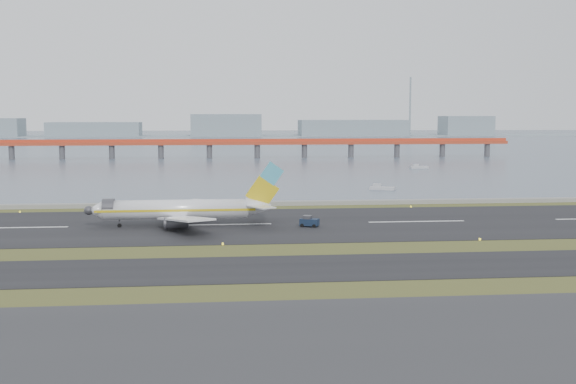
% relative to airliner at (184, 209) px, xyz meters
% --- Properties ---
extents(ground, '(1000.00, 1000.00, 0.00)m').
position_rel_airliner_xyz_m(ground, '(7.39, -28.49, -3.46)').
color(ground, '#384B1B').
rests_on(ground, ground).
extents(apron_strip, '(1000.00, 50.00, 0.10)m').
position_rel_airliner_xyz_m(apron_strip, '(7.39, -83.49, -3.41)').
color(apron_strip, '#2C2D2F').
rests_on(apron_strip, ground).
extents(taxiway_strip, '(1000.00, 18.00, 0.10)m').
position_rel_airliner_xyz_m(taxiway_strip, '(7.39, -40.49, -3.41)').
color(taxiway_strip, black).
rests_on(taxiway_strip, ground).
extents(runway_strip, '(1000.00, 45.00, 0.10)m').
position_rel_airliner_xyz_m(runway_strip, '(7.39, 1.51, -3.41)').
color(runway_strip, black).
rests_on(runway_strip, ground).
extents(seawall, '(1000.00, 2.50, 1.00)m').
position_rel_airliner_xyz_m(seawall, '(7.39, 31.51, -2.96)').
color(seawall, gray).
rests_on(seawall, ground).
extents(bay_water, '(1400.00, 800.00, 1.30)m').
position_rel_airliner_xyz_m(bay_water, '(7.39, 431.51, -3.46)').
color(bay_water, '#455463').
rests_on(bay_water, ground).
extents(red_pier, '(260.00, 5.00, 10.20)m').
position_rel_airliner_xyz_m(red_pier, '(27.39, 221.51, 3.82)').
color(red_pier, '#BC3B20').
rests_on(red_pier, ground).
extents(far_shoreline, '(1400.00, 80.00, 60.50)m').
position_rel_airliner_xyz_m(far_shoreline, '(21.01, 591.51, 2.61)').
color(far_shoreline, gray).
rests_on(far_shoreline, ground).
extents(airliner, '(38.52, 32.89, 12.80)m').
position_rel_airliner_xyz_m(airliner, '(0.00, 0.00, 0.00)').
color(airliner, white).
rests_on(airliner, ground).
extents(pushback_tug, '(4.06, 3.28, 2.28)m').
position_rel_airliner_xyz_m(pushback_tug, '(24.49, -2.95, -2.35)').
color(pushback_tug, '#131F34').
rests_on(pushback_tug, ground).
extents(workboat_near, '(7.69, 5.12, 1.79)m').
position_rel_airliner_xyz_m(workboat_near, '(54.65, 64.19, -2.89)').
color(workboat_near, '#B6B6BA').
rests_on(workboat_near, ground).
extents(workboat_far, '(7.76, 3.17, 1.83)m').
position_rel_airliner_xyz_m(workboat_far, '(88.73, 144.45, -2.88)').
color(workboat_far, '#B6B6BA').
rests_on(workboat_far, ground).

